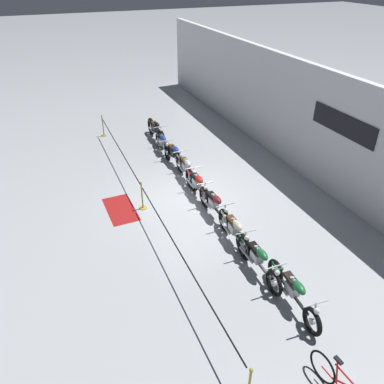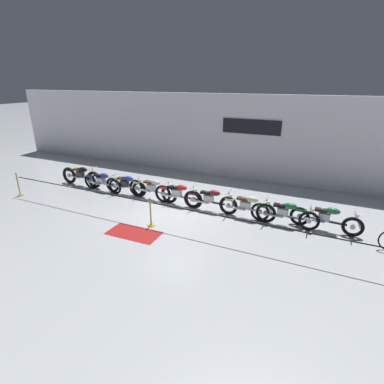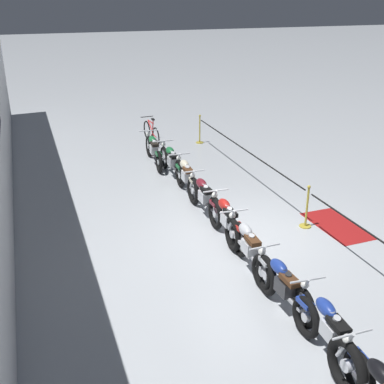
{
  "view_description": "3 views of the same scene",
  "coord_description": "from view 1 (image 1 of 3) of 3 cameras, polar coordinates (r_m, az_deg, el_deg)",
  "views": [
    {
      "loc": [
        10.45,
        -4.04,
        7.25
      ],
      "look_at": [
        0.41,
        0.11,
        0.55
      ],
      "focal_mm": 35.0,
      "sensor_mm": 36.0,
      "label": 1
    },
    {
      "loc": [
        5.25,
        -9.46,
        4.8
      ],
      "look_at": [
        0.45,
        0.72,
        0.59
      ],
      "focal_mm": 28.0,
      "sensor_mm": 36.0,
      "label": 2
    },
    {
      "loc": [
        -8.81,
        4.4,
        5.15
      ],
      "look_at": [
        1.13,
        0.9,
        0.74
      ],
      "focal_mm": 45.0,
      "sensor_mm": 36.0,
      "label": 3
    }
  ],
  "objects": [
    {
      "name": "ground_plane",
      "position": [
        13.34,
        -1.1,
        -1.25
      ],
      "size": [
        120.0,
        120.0,
        0.0
      ],
      "primitive_type": "plane",
      "color": "#B2B7BC"
    },
    {
      "name": "back_wall",
      "position": [
        14.82,
        17.88,
        9.8
      ],
      "size": [
        28.0,
        0.29,
        4.2
      ],
      "color": "white",
      "rests_on": "ground"
    },
    {
      "name": "motorcycle_black_0",
      "position": [
        17.89,
        -5.51,
        9.3
      ],
      "size": [
        2.39,
        0.62,
        0.99
      ],
      "color": "black",
      "rests_on": "ground"
    },
    {
      "name": "motorcycle_blue_1",
      "position": [
        16.6,
        -4.53,
        7.44
      ],
      "size": [
        2.24,
        0.62,
        0.92
      ],
      "color": "black",
      "rests_on": "ground"
    },
    {
      "name": "motorcycle_blue_2",
      "position": [
        15.56,
        -2.75,
        5.72
      ],
      "size": [
        2.12,
        0.62,
        0.93
      ],
      "color": "black",
      "rests_on": "ground"
    },
    {
      "name": "motorcycle_silver_3",
      "position": [
        14.38,
        -0.88,
        3.53
      ],
      "size": [
        2.44,
        0.62,
        0.95
      ],
      "color": "black",
      "rests_on": "ground"
    },
    {
      "name": "motorcycle_red_4",
      "position": [
        13.31,
        0.79,
        1.09
      ],
      "size": [
        2.18,
        0.62,
        0.96
      ],
      "color": "black",
      "rests_on": "ground"
    },
    {
      "name": "motorcycle_maroon_5",
      "position": [
        12.26,
        3.42,
        -2.02
      ],
      "size": [
        2.22,
        0.62,
        0.94
      ],
      "color": "black",
      "rests_on": "ground"
    },
    {
      "name": "motorcycle_cream_6",
      "position": [
        11.19,
        6.45,
        -5.87
      ],
      "size": [
        2.16,
        0.62,
        0.94
      ],
      "color": "black",
      "rests_on": "ground"
    },
    {
      "name": "motorcycle_green_7",
      "position": [
        10.32,
        9.97,
        -10.02
      ],
      "size": [
        2.36,
        0.62,
        0.92
      ],
      "color": "black",
      "rests_on": "ground"
    },
    {
      "name": "motorcycle_green_8",
      "position": [
        9.67,
        15.16,
        -14.45
      ],
      "size": [
        2.35,
        0.62,
        0.92
      ],
      "color": "black",
      "rests_on": "ground"
    },
    {
      "name": "stanchion_far_left",
      "position": [
        13.76,
        -9.22,
        3.1
      ],
      "size": [
        14.05,
        0.28,
        1.05
      ],
      "color": "gold",
      "rests_on": "ground"
    },
    {
      "name": "stanchion_mid_left",
      "position": [
        12.84,
        -7.57,
        -1.12
      ],
      "size": [
        0.28,
        0.28,
        1.05
      ],
      "color": "gold",
      "rests_on": "ground"
    },
    {
      "name": "floor_banner",
      "position": [
        13.09,
        -10.81,
        -2.59
      ],
      "size": [
        1.83,
        0.97,
        0.01
      ],
      "primitive_type": "cube",
      "rotation": [
        0.0,
        0.0,
        0.03
      ],
      "color": "maroon",
      "rests_on": "ground"
    }
  ]
}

